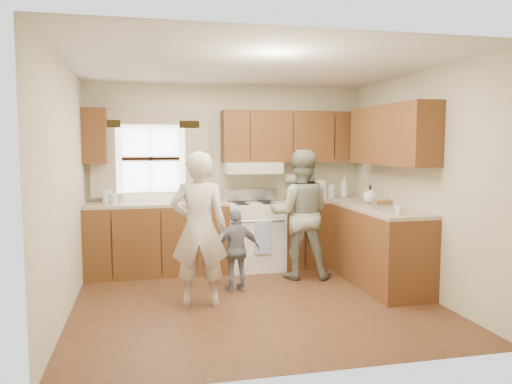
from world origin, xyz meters
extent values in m
plane|color=#422814|center=(0.00, 0.00, 0.00)|extent=(3.80, 3.80, 0.00)
plane|color=white|center=(0.00, 0.00, 2.50)|extent=(3.80, 3.80, 0.00)
plane|color=beige|center=(0.00, 1.75, 1.25)|extent=(3.80, 0.00, 3.80)
plane|color=beige|center=(0.00, -1.75, 1.25)|extent=(3.80, 0.00, 3.80)
plane|color=beige|center=(-1.90, 0.00, 1.25)|extent=(0.00, 3.50, 3.50)
plane|color=beige|center=(1.90, 0.00, 1.25)|extent=(0.00, 3.50, 3.50)
cube|color=#431F0E|center=(-0.99, 1.45, 0.45)|extent=(1.82, 0.60, 0.90)
cube|color=#431F0E|center=(1.29, 1.45, 0.45)|extent=(1.22, 0.60, 0.90)
cube|color=#3B1D0D|center=(1.60, 0.32, 0.45)|extent=(0.60, 1.65, 0.90)
cube|color=tan|center=(-0.99, 1.45, 0.92)|extent=(1.82, 0.60, 0.04)
cube|color=tan|center=(1.29, 1.45, 0.92)|extent=(1.22, 0.60, 0.04)
cube|color=tan|center=(1.60, 0.32, 0.92)|extent=(0.60, 1.65, 0.04)
cube|color=#431F0E|center=(0.90, 1.58, 1.80)|extent=(2.00, 0.33, 0.70)
cube|color=#3B1D0D|center=(-1.75, 1.58, 1.80)|extent=(0.30, 0.33, 0.70)
cube|color=#3B1D0D|center=(1.73, 0.32, 1.80)|extent=(0.33, 1.65, 0.70)
cube|color=beige|center=(0.30, 1.52, 1.38)|extent=(0.76, 0.45, 0.15)
cube|color=silver|center=(-1.05, 1.73, 1.50)|extent=(0.90, 0.03, 0.90)
cube|color=#FFC34B|center=(-1.63, 1.68, 1.50)|extent=(0.40, 0.05, 1.02)
cube|color=#FFC34B|center=(-0.47, 1.68, 1.50)|extent=(0.40, 0.05, 1.02)
cube|color=#FFC34B|center=(-1.05, 1.68, 2.02)|extent=(1.30, 0.05, 0.22)
cylinder|color=white|center=(0.95, 1.65, 1.22)|extent=(0.27, 0.12, 0.12)
imported|color=silver|center=(-0.61, 1.34, 0.98)|extent=(0.14, 0.14, 0.09)
imported|color=silver|center=(1.64, 1.51, 1.10)|extent=(0.17, 0.17, 0.31)
imported|color=silver|center=(1.08, 1.38, 0.97)|extent=(0.28, 0.28, 0.05)
imported|color=silver|center=(1.52, -0.27, 0.99)|extent=(0.11, 0.11, 0.09)
cylinder|color=silver|center=(-1.61, 1.44, 1.03)|extent=(0.10, 0.10, 0.19)
cylinder|color=silver|center=(-1.53, 1.41, 1.01)|extent=(0.10, 0.10, 0.14)
cube|color=olive|center=(0.82, 1.36, 0.95)|extent=(0.22, 0.17, 0.02)
cube|color=gold|center=(0.97, 1.35, 0.99)|extent=(0.18, 0.13, 0.10)
cylinder|color=silver|center=(1.27, 1.42, 1.07)|extent=(0.15, 0.15, 0.26)
cylinder|color=silver|center=(1.42, 1.47, 1.04)|extent=(0.13, 0.13, 0.19)
sphere|color=silver|center=(1.66, 0.72, 1.03)|extent=(0.18, 0.18, 0.18)
cube|color=olive|center=(1.61, 0.27, 0.99)|extent=(0.21, 0.11, 0.09)
cube|color=silver|center=(1.55, 0.06, 0.97)|extent=(0.25, 0.17, 0.06)
cube|color=silver|center=(0.30, 1.43, 0.45)|extent=(0.76, 0.64, 0.90)
cube|color=#B7B7BC|center=(0.30, 1.69, 0.99)|extent=(0.76, 0.10, 0.16)
cylinder|color=#B7B7BC|center=(0.30, 1.11, 0.70)|extent=(0.68, 0.03, 0.03)
cube|color=#5278C1|center=(0.35, 1.09, 0.48)|extent=(0.22, 0.02, 0.42)
cylinder|color=black|center=(0.12, 1.55, 0.91)|extent=(0.18, 0.18, 0.01)
cylinder|color=black|center=(0.48, 1.55, 0.91)|extent=(0.18, 0.18, 0.01)
cylinder|color=black|center=(0.12, 1.30, 0.91)|extent=(0.18, 0.18, 0.01)
cylinder|color=black|center=(0.48, 1.30, 0.91)|extent=(0.18, 0.18, 0.01)
imported|color=beige|center=(-0.60, 0.02, 0.81)|extent=(0.65, 0.48, 1.62)
imported|color=#233D25|center=(0.78, 0.85, 0.81)|extent=(0.92, 0.80, 1.63)
imported|color=gray|center=(-0.12, 0.44, 0.48)|extent=(0.59, 0.31, 0.96)
camera|label=1|loc=(-1.14, -5.12, 1.69)|focal=35.00mm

